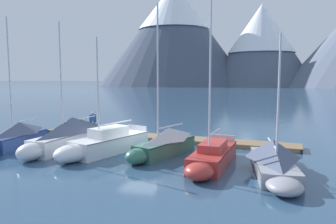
# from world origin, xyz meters

# --- Properties ---
(ground_plane) EXTENTS (700.00, 700.00, 0.00)m
(ground_plane) POSITION_xyz_m (0.00, 0.00, 0.00)
(ground_plane) COLOR #2D4C6B
(mountain_west_summit) EXTENTS (92.99, 92.99, 62.93)m
(mountain_west_summit) POSITION_xyz_m (-50.25, 174.42, 33.07)
(mountain_west_summit) COLOR #424C60
(mountain_west_summit) RESTS_ON ground
(mountain_central_massif) EXTENTS (60.36, 60.36, 46.93)m
(mountain_central_massif) POSITION_xyz_m (2.28, 174.25, 25.25)
(mountain_central_massif) COLOR #4C566B
(mountain_central_massif) RESTS_ON ground
(dock) EXTENTS (20.85, 3.37, 0.30)m
(dock) POSITION_xyz_m (0.00, 4.00, 0.15)
(dock) COLOR #846B4C
(dock) RESTS_ON ground
(sailboat_nearest_berth) EXTENTS (2.34, 6.07, 8.97)m
(sailboat_nearest_berth) POSITION_xyz_m (-8.79, -1.84, 0.81)
(sailboat_nearest_berth) COLOR navy
(sailboat_nearest_berth) RESTS_ON ground
(sailboat_second_berth) EXTENTS (2.05, 7.71, 8.51)m
(sailboat_second_berth) POSITION_xyz_m (-5.03, -1.06, 1.00)
(sailboat_second_berth) COLOR silver
(sailboat_second_berth) RESTS_ON ground
(sailboat_mid_dock_port) EXTENTS (3.68, 7.30, 7.36)m
(sailboat_mid_dock_port) POSITION_xyz_m (-1.94, -1.51, 0.67)
(sailboat_mid_dock_port) COLOR white
(sailboat_mid_dock_port) RESTS_ON ground
(sailboat_mid_dock_starboard) EXTENTS (3.09, 6.09, 9.27)m
(sailboat_mid_dock_starboard) POSITION_xyz_m (1.88, -0.76, 0.83)
(sailboat_mid_dock_starboard) COLOR #336B56
(sailboat_mid_dock_starboard) RESTS_ON ground
(sailboat_far_berth) EXTENTS (2.01, 6.64, 8.98)m
(sailboat_far_berth) POSITION_xyz_m (5.20, -2.32, 0.57)
(sailboat_far_berth) COLOR #B2332D
(sailboat_far_berth) RESTS_ON ground
(sailboat_outer_slip) EXTENTS (2.72, 7.02, 6.98)m
(sailboat_outer_slip) POSITION_xyz_m (8.45, -2.57, 0.77)
(sailboat_outer_slip) COLOR #93939E
(sailboat_outer_slip) RESTS_ON ground
(person_on_dock) EXTENTS (0.45, 0.44, 1.69)m
(person_on_dock) POSITION_xyz_m (-6.32, 4.47, 1.26)
(person_on_dock) COLOR #232328
(person_on_dock) RESTS_ON dock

